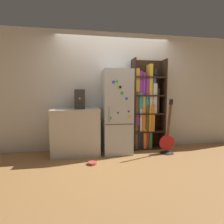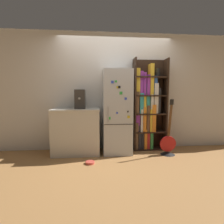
# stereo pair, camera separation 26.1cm
# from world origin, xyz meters

# --- Properties ---
(ground_plane) EXTENTS (16.00, 16.00, 0.00)m
(ground_plane) POSITION_xyz_m (0.00, 0.00, 0.00)
(ground_plane) COLOR #A87542
(wall_back) EXTENTS (8.00, 0.05, 2.60)m
(wall_back) POSITION_xyz_m (0.00, 0.47, 1.30)
(wall_back) COLOR silver
(wall_back) RESTS_ON ground_plane
(refrigerator) EXTENTS (0.59, 0.61, 1.74)m
(refrigerator) POSITION_xyz_m (-0.00, 0.16, 0.87)
(refrigerator) COLOR silver
(refrigerator) RESTS_ON ground_plane
(bookshelf) EXTENTS (0.74, 0.30, 2.01)m
(bookshelf) POSITION_xyz_m (0.70, 0.32, 0.93)
(bookshelf) COLOR black
(bookshelf) RESTS_ON ground_plane
(kitchen_counter) EXTENTS (0.98, 0.59, 0.94)m
(kitchen_counter) POSITION_xyz_m (-0.85, 0.16, 0.47)
(kitchen_counter) COLOR beige
(kitchen_counter) RESTS_ON ground_plane
(espresso_machine) EXTENTS (0.21, 0.35, 0.40)m
(espresso_machine) POSITION_xyz_m (-0.77, 0.21, 1.14)
(espresso_machine) COLOR #38332D
(espresso_machine) RESTS_ON kitchen_counter
(guitar) EXTENTS (0.33, 0.30, 1.14)m
(guitar) POSITION_xyz_m (1.03, -0.11, 0.17)
(guitar) COLOR black
(guitar) RESTS_ON ground_plane
(pet_bowl) EXTENTS (0.17, 0.17, 0.04)m
(pet_bowl) POSITION_xyz_m (-0.55, -0.45, 0.02)
(pet_bowl) COLOR #D84C3F
(pet_bowl) RESTS_ON ground_plane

